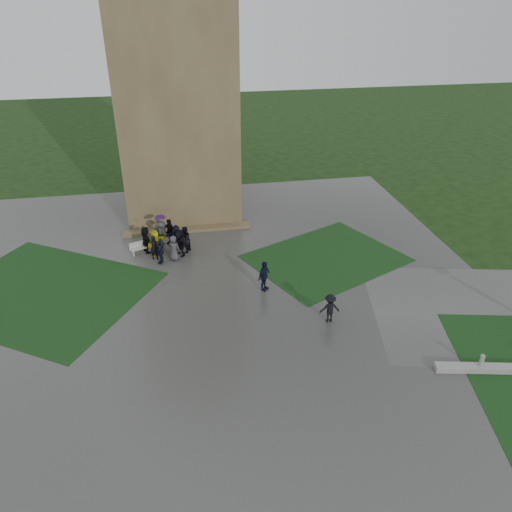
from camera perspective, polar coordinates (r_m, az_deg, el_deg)
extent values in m
plane|color=black|center=(26.63, -6.54, -7.08)|extent=(120.00, 120.00, 0.00)
cube|color=#3A3A37|center=(28.27, -6.86, -4.70)|extent=(34.00, 34.00, 0.02)
cube|color=black|center=(30.91, -23.06, -3.85)|extent=(14.10, 13.46, 0.01)
cube|color=black|center=(32.17, 8.00, -0.27)|extent=(11.12, 10.15, 0.01)
cube|color=brown|center=(37.17, -9.22, 18.42)|extent=(8.00, 8.00, 18.00)
cube|color=brown|center=(35.71, -7.86, 3.03)|extent=(9.00, 0.80, 0.22)
cylinder|color=gray|center=(25.16, 24.33, -11.11)|extent=(0.20, 0.20, 0.90)
cube|color=#B7B8B3|center=(33.13, -13.04, 0.92)|extent=(1.42, 0.89, 0.05)
cube|color=#B7B8B3|center=(33.09, -13.88, 0.37)|extent=(0.20, 0.36, 0.38)
cube|color=#B7B8B3|center=(33.38, -12.13, 0.85)|extent=(0.20, 0.36, 0.38)
cube|color=#B7B8B3|center=(33.21, -13.20, 1.38)|extent=(1.28, 0.55, 0.36)
imported|color=black|center=(32.53, -8.13, 1.85)|extent=(0.86, 1.00, 1.79)
imported|color=black|center=(33.21, -9.08, 2.21)|extent=(1.59, 0.94, 1.62)
imported|color=black|center=(33.75, -9.84, 2.77)|extent=(1.15, 1.20, 1.81)
imported|color=#3D3C41|center=(33.71, -10.74, 2.58)|extent=(1.17, 1.22, 1.73)
imported|color=black|center=(33.14, -11.11, 1.94)|extent=(0.52, 0.67, 1.61)
imported|color=black|center=(33.00, -12.46, 1.84)|extent=(1.18, 1.76, 1.78)
imported|color=#C4BA0B|center=(32.47, -11.40, 1.50)|extent=(1.56, 1.64, 1.80)
imported|color=black|center=(32.04, -11.56, 0.95)|extent=(0.69, 0.56, 1.65)
imported|color=black|center=(31.50, -10.86, 0.46)|extent=(0.80, 1.06, 1.61)
imported|color=#3D3C41|center=(31.74, -9.38, 0.89)|extent=(0.97, 0.85, 1.67)
imported|color=black|center=(32.21, -8.69, 1.53)|extent=(1.40, 1.74, 1.81)
imported|color=#C55188|center=(33.22, -10.02, 4.75)|extent=(1.00, 1.00, 0.92)
imported|color=#66338D|center=(33.28, -10.90, 4.14)|extent=(0.73, 0.73, 0.64)
imported|color=black|center=(31.97, -11.59, 3.29)|extent=(0.84, 0.84, 0.77)
imported|color=black|center=(28.23, 0.93, -2.30)|extent=(1.18, 1.20, 1.83)
imported|color=black|center=(26.05, 8.43, -5.92)|extent=(1.05, 0.57, 1.60)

